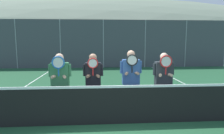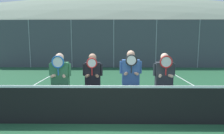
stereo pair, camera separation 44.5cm
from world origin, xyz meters
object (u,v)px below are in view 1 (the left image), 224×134
at_px(car_left_of_center, 96,54).
at_px(player_leftmost, 60,80).
at_px(car_right_of_center, 208,53).
at_px(player_center_left, 93,80).
at_px(car_center, 153,53).
at_px(car_far_left, 38,54).
at_px(player_center_right, 131,77).
at_px(player_rightmost, 163,78).

bearing_deg(car_left_of_center, player_leftmost, -93.59).
height_order(car_left_of_center, car_right_of_center, car_right_of_center).
bearing_deg(player_center_left, car_left_of_center, 90.35).
bearing_deg(car_center, car_far_left, 179.15).
relative_size(car_left_of_center, car_center, 0.97).
xyz_separation_m(player_leftmost, car_right_of_center, (11.24, 12.72, -0.16)).
distance_m(player_center_right, car_right_of_center, 15.68).
relative_size(player_center_right, car_center, 0.41).
distance_m(player_center_left, player_rightmost, 1.91).
relative_size(player_center_right, car_left_of_center, 0.42).
height_order(player_leftmost, player_center_left, player_leftmost).
relative_size(player_center_left, car_far_left, 0.42).
height_order(player_center_left, car_center, car_center).
xyz_separation_m(player_leftmost, player_center_right, (1.89, 0.13, 0.03)).
height_order(player_leftmost, car_right_of_center, player_leftmost).
relative_size(player_center_left, car_left_of_center, 0.40).
relative_size(player_leftmost, car_right_of_center, 0.39).
bearing_deg(car_right_of_center, player_leftmost, -131.48).
xyz_separation_m(player_center_left, car_left_of_center, (-0.08, 12.44, -0.14)).
xyz_separation_m(player_center_right, car_center, (4.08, 12.31, -0.17)).
height_order(car_far_left, car_center, car_center).
bearing_deg(car_right_of_center, car_far_left, -179.54).
xyz_separation_m(car_center, car_right_of_center, (5.27, 0.28, -0.03)).
relative_size(player_center_left, player_rightmost, 0.99).
height_order(car_center, car_right_of_center, car_center).
relative_size(car_far_left, car_right_of_center, 0.91).
bearing_deg(car_center, player_rightmost, -104.46).
height_order(car_left_of_center, car_center, car_center).
bearing_deg(car_center, player_center_left, -112.48).
distance_m(player_center_right, player_rightmost, 0.89).
bearing_deg(car_left_of_center, car_right_of_center, 1.04).
bearing_deg(player_rightmost, car_right_of_center, 56.24).
bearing_deg(car_far_left, player_center_left, -67.89).
bearing_deg(car_left_of_center, player_rightmost, -80.95).
distance_m(player_leftmost, car_right_of_center, 16.97).
bearing_deg(player_leftmost, player_center_right, 3.97).
distance_m(player_center_left, car_center, 13.37).
xyz_separation_m(player_rightmost, car_center, (3.20, 12.40, -0.13)).
distance_m(player_leftmost, car_center, 13.80).
bearing_deg(car_left_of_center, player_center_left, -89.65).
xyz_separation_m(car_left_of_center, car_right_of_center, (10.46, 0.19, 0.02)).
relative_size(player_rightmost, car_center, 0.39).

